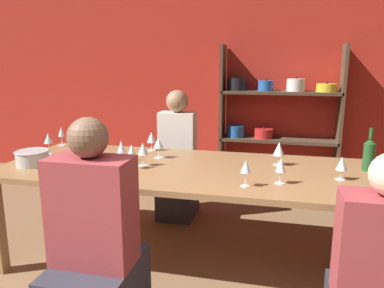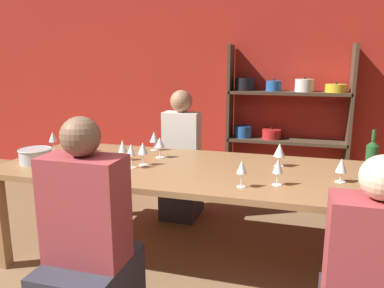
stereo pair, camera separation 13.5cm
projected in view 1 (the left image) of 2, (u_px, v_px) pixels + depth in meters
name	position (u px, v px, depth m)	size (l,w,h in m)	color
wall_back_red	(234.00, 74.00, 4.61)	(8.80, 0.06, 2.70)	red
shelf_unit	(276.00, 130.00, 4.44)	(1.39, 0.30, 1.69)	#4C3828
dining_table	(189.00, 176.00, 2.73)	(2.74, 1.07, 0.75)	olive
mixing_bowl	(32.00, 157.00, 2.75)	(0.24, 0.24, 0.11)	#B7BABC
wine_bottle_green	(369.00, 154.00, 2.60)	(0.08, 0.08, 0.30)	#1E4C23
wine_glass_empty_a	(132.00, 151.00, 2.64)	(0.07, 0.07, 0.18)	white
wine_glass_red_a	(80.00, 140.00, 3.12)	(0.08, 0.08, 0.15)	white
wine_glass_white_a	(158.00, 143.00, 2.94)	(0.08, 0.08, 0.16)	white
wine_glass_red_b	(48.00, 139.00, 3.06)	(0.07, 0.07, 0.18)	white
wine_glass_red_c	(246.00, 167.00, 2.27)	(0.06, 0.06, 0.17)	white
wine_glass_red_d	(342.00, 164.00, 2.40)	(0.07, 0.07, 0.15)	white
wine_glass_white_b	(281.00, 166.00, 2.32)	(0.06, 0.06, 0.17)	white
wine_glass_white_c	(279.00, 150.00, 2.74)	(0.08, 0.08, 0.17)	white
wine_glass_white_d	(143.00, 150.00, 2.72)	(0.07, 0.07, 0.17)	white
wine_glass_white_e	(121.00, 148.00, 2.85)	(0.07, 0.07, 0.16)	white
wine_glass_empty_b	(61.00, 132.00, 3.38)	(0.07, 0.07, 0.17)	white
wine_glass_white_f	(151.00, 138.00, 3.19)	(0.08, 0.08, 0.16)	white
person_far_a	(178.00, 170.00, 3.63)	(0.34, 0.43, 1.24)	#2D2D38
person_near_b	(96.00, 263.00, 1.99)	(0.42, 0.53, 1.23)	#2D2D38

